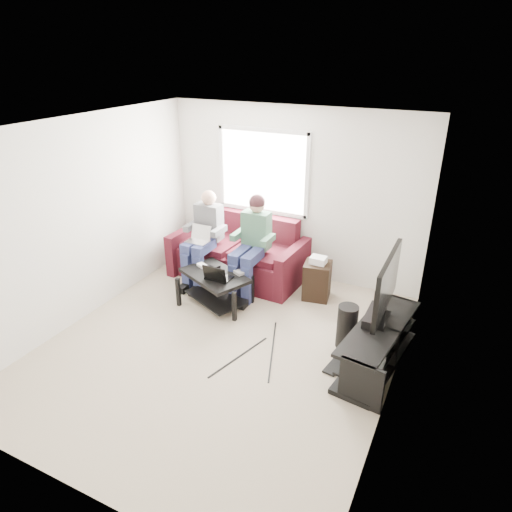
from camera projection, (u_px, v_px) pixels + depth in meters
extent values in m
plane|color=tan|center=(221.00, 346.00, 5.58)|extent=(4.50, 4.50, 0.00)
plane|color=white|center=(213.00, 128.00, 4.49)|extent=(4.50, 4.50, 0.00)
plane|color=silver|center=(293.00, 195.00, 6.87)|extent=(4.50, 0.00, 4.50)
plane|color=silver|center=(54.00, 365.00, 3.20)|extent=(4.50, 0.00, 4.50)
plane|color=silver|center=(82.00, 221.00, 5.83)|extent=(0.00, 4.50, 4.50)
plane|color=silver|center=(403.00, 287.00, 4.23)|extent=(0.00, 4.50, 4.50)
cube|color=white|center=(263.00, 172.00, 6.93)|extent=(1.40, 0.01, 1.20)
cube|color=silver|center=(263.00, 172.00, 6.92)|extent=(1.48, 0.04, 1.28)
cube|color=#49121C|center=(238.00, 263.00, 7.17)|extent=(1.75, 1.00, 0.47)
cube|color=#49121C|center=(249.00, 227.00, 7.30)|extent=(1.71, 0.29, 0.48)
cube|color=#49121C|center=(188.00, 247.00, 7.49)|extent=(0.21, 1.01, 0.67)
cube|color=#49121C|center=(293.00, 269.00, 6.75)|extent=(0.21, 1.01, 0.67)
cube|color=#49121C|center=(214.00, 242.00, 7.20)|extent=(0.82, 0.82, 0.10)
cube|color=#49121C|center=(261.00, 252.00, 6.87)|extent=(0.82, 0.82, 0.10)
cube|color=navy|center=(193.00, 245.00, 6.80)|extent=(0.16, 0.45, 0.14)
cube|color=navy|center=(204.00, 247.00, 6.72)|extent=(0.16, 0.45, 0.14)
cube|color=navy|center=(187.00, 271.00, 6.80)|extent=(0.13, 0.13, 0.57)
cube|color=navy|center=(199.00, 274.00, 6.72)|extent=(0.13, 0.13, 0.57)
cube|color=#5B5C60|center=(209.00, 221.00, 6.91)|extent=(0.40, 0.22, 0.55)
sphere|color=tan|center=(209.00, 198.00, 6.77)|extent=(0.22, 0.22, 0.22)
cube|color=navy|center=(240.00, 255.00, 6.48)|extent=(0.16, 0.45, 0.14)
cube|color=navy|center=(253.00, 257.00, 6.40)|extent=(0.16, 0.45, 0.14)
cube|color=navy|center=(234.00, 282.00, 6.48)|extent=(0.13, 0.13, 0.57)
cube|color=navy|center=(247.00, 285.00, 6.40)|extent=(0.13, 0.13, 0.57)
cube|color=#555758|center=(256.00, 230.00, 6.59)|extent=(0.40, 0.22, 0.55)
sphere|color=tan|center=(257.00, 205.00, 6.45)|extent=(0.22, 0.22, 0.22)
sphere|color=#31181C|center=(257.00, 203.00, 6.43)|extent=(0.23, 0.23, 0.23)
cube|color=black|center=(215.00, 276.00, 6.30)|extent=(1.11, 0.92, 0.05)
cube|color=black|center=(216.00, 297.00, 6.44)|extent=(1.00, 0.81, 0.02)
cube|color=black|center=(178.00, 292.00, 6.36)|extent=(0.05, 0.05, 0.43)
cube|color=black|center=(234.00, 307.00, 6.01)|extent=(0.05, 0.05, 0.43)
cube|color=black|center=(198.00, 277.00, 6.79)|extent=(0.05, 0.05, 0.43)
cube|color=black|center=(252.00, 289.00, 6.43)|extent=(0.05, 0.05, 0.43)
cube|color=silver|center=(202.00, 265.00, 6.49)|extent=(0.16, 0.14, 0.04)
cube|color=black|center=(215.00, 266.00, 6.47)|extent=(0.16, 0.13, 0.04)
cube|color=gray|center=(239.00, 273.00, 6.28)|extent=(0.17, 0.14, 0.04)
cube|color=black|center=(380.00, 327.00, 5.07)|extent=(0.67, 1.59, 0.04)
cube|color=black|center=(377.00, 345.00, 5.16)|extent=(0.62, 1.52, 0.03)
cube|color=black|center=(375.00, 361.00, 5.26)|extent=(0.67, 1.59, 0.06)
cube|color=black|center=(361.00, 385.00, 4.55)|extent=(0.46, 0.10, 0.51)
cube|color=black|center=(391.00, 313.00, 5.78)|extent=(0.46, 0.10, 0.51)
cube|color=black|center=(382.00, 320.00, 5.13)|extent=(0.12, 0.40, 0.04)
cube|color=black|center=(383.00, 314.00, 5.10)|extent=(0.06, 0.06, 0.12)
cube|color=black|center=(387.00, 283.00, 4.94)|extent=(0.05, 1.10, 0.65)
cube|color=#CE307F|center=(384.00, 283.00, 4.95)|extent=(0.01, 1.01, 0.58)
cube|color=black|center=(372.00, 315.00, 5.17)|extent=(0.12, 0.50, 0.10)
cylinder|color=#9E7244|center=(388.00, 295.00, 5.57)|extent=(0.08, 0.08, 0.12)
cube|color=silver|center=(370.00, 362.00, 4.82)|extent=(0.30, 0.22, 0.06)
cube|color=gray|center=(384.00, 327.00, 5.39)|extent=(0.34, 0.26, 0.08)
cube|color=black|center=(377.00, 344.00, 5.10)|extent=(0.38, 0.30, 0.07)
cylinder|color=black|center=(347.00, 327.00, 5.46)|extent=(0.24, 0.24, 0.55)
cube|color=black|center=(336.00, 364.00, 5.24)|extent=(0.21, 0.45, 0.02)
cube|color=black|center=(317.00, 280.00, 6.55)|extent=(0.37, 0.37, 0.55)
cube|color=silver|center=(318.00, 260.00, 6.41)|extent=(0.22, 0.18, 0.10)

